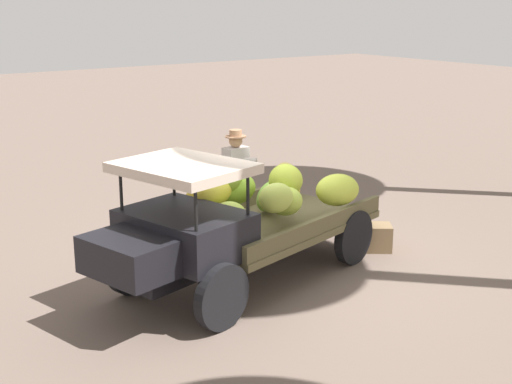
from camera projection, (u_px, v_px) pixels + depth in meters
name	position (u px, v px, depth m)	size (l,w,h in m)	color
ground_plane	(273.00, 267.00, 10.18)	(60.00, 60.00, 0.00)	#6A584E
truck	(231.00, 219.00, 9.32)	(4.65, 2.66, 1.84)	black
farmer	(236.00, 175.00, 11.42)	(0.53, 0.47, 1.73)	olive
wooden_crate	(376.00, 237.00, 10.82)	(0.47, 0.37, 0.40)	olive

